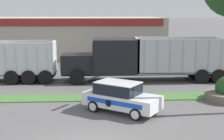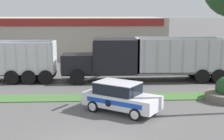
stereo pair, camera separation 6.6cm
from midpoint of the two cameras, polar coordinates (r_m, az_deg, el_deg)
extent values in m
cube|color=#477538|center=(19.69, -3.85, -5.05)|extent=(120.00, 1.67, 0.06)
cube|color=yellow|center=(25.45, -19.51, -2.14)|extent=(2.40, 0.14, 0.01)
cube|color=yellow|center=(24.46, -7.29, -2.11)|extent=(2.40, 0.14, 0.01)
cube|color=yellow|center=(24.64, 5.34, -1.97)|extent=(2.40, 0.14, 0.01)
cube|color=yellow|center=(25.97, 17.22, -1.76)|extent=(2.40, 0.14, 0.01)
cube|color=black|center=(24.60, 5.44, -0.49)|extent=(12.48, 1.40, 0.18)
cube|color=black|center=(24.25, -6.38, 1.24)|extent=(2.42, 2.08, 1.41)
cube|color=#B7B7BC|center=(24.35, -9.29, 1.21)|extent=(0.06, 1.78, 1.20)
cube|color=black|center=(24.16, 0.36, 2.66)|extent=(3.28, 2.54, 2.57)
cube|color=black|center=(24.06, -3.60, 3.69)|extent=(0.04, 2.16, 1.16)
cylinder|color=silver|center=(23.43, 4.74, 3.98)|extent=(0.14, 0.14, 1.30)
cube|color=#B7B7BC|center=(25.15, 11.88, -0.09)|extent=(6.78, 2.54, 0.12)
cube|color=#B7B7BC|center=(24.31, 4.42, 2.84)|extent=(0.16, 2.54, 2.59)
cube|color=#B7B7BC|center=(26.00, 19.07, 2.79)|extent=(0.16, 2.54, 2.59)
cube|color=#B7B7BC|center=(23.81, 12.72, 2.45)|extent=(6.78, 0.16, 2.59)
cube|color=#B7B7BC|center=(26.09, 11.32, 3.19)|extent=(6.78, 0.16, 2.59)
cube|color=#A3A3A8|center=(23.10, 5.82, 2.42)|extent=(0.10, 0.04, 2.46)
cube|color=#A3A3A8|center=(23.27, 8.18, 2.42)|extent=(0.10, 0.04, 2.46)
cube|color=#A3A3A8|center=(23.47, 10.51, 2.42)|extent=(0.10, 0.04, 2.46)
cube|color=#A3A3A8|center=(23.72, 12.79, 2.42)|extent=(0.10, 0.04, 2.46)
cube|color=#A3A3A8|center=(24.00, 15.01, 2.41)|extent=(0.10, 0.04, 2.46)
cube|color=#A3A3A8|center=(24.31, 17.19, 2.40)|extent=(0.10, 0.04, 2.46)
cube|color=#A3A3A8|center=(24.66, 19.31, 2.39)|extent=(0.10, 0.04, 2.46)
cylinder|color=black|center=(23.18, -6.51, -1.42)|extent=(1.09, 0.30, 1.09)
cylinder|color=black|center=(25.63, -6.18, -0.27)|extent=(1.09, 0.30, 1.09)
cylinder|color=black|center=(24.90, 18.81, -1.09)|extent=(1.09, 0.30, 1.09)
cylinder|color=black|center=(27.20, 16.89, -0.05)|extent=(1.09, 0.30, 1.09)
cylinder|color=black|center=(24.46, 16.05, -1.14)|extent=(1.09, 0.30, 1.09)
cylinder|color=black|center=(26.79, 14.33, -0.07)|extent=(1.09, 0.30, 1.09)
cube|color=#B7B7BC|center=(25.69, 17.74, 1.19)|extent=(0.06, 1.66, 1.06)
cylinder|color=black|center=(27.36, 19.27, -0.07)|extent=(1.14, 0.30, 1.14)
cube|color=silver|center=(25.36, -17.35, -0.27)|extent=(6.19, 2.32, 0.12)
cube|color=silver|center=(24.59, -10.67, 2.47)|extent=(0.16, 2.32, 2.34)
cube|color=silver|center=(24.14, -18.12, 1.98)|extent=(6.19, 0.16, 2.34)
cube|color=silver|center=(26.21, -16.91, 2.68)|extent=(6.19, 0.16, 2.34)
cube|color=#BCBCC1|center=(24.15, -19.07, 1.93)|extent=(0.10, 0.04, 2.23)
cube|color=#BCBCC1|center=(23.95, -17.29, 1.97)|extent=(0.10, 0.04, 2.23)
cube|color=#BCBCC1|center=(23.77, -15.48, 2.00)|extent=(0.10, 0.04, 2.23)
cube|color=#BCBCC1|center=(23.61, -13.65, 2.03)|extent=(0.10, 0.04, 2.23)
cube|color=#BCBCC1|center=(23.48, -11.79, 2.06)|extent=(0.10, 0.04, 2.23)
cylinder|color=black|center=(23.79, -12.16, -1.30)|extent=(1.07, 0.30, 1.07)
cylinder|color=black|center=(26.00, -11.37, -0.28)|extent=(1.07, 0.30, 1.07)
cylinder|color=black|center=(24.03, -15.11, -1.32)|extent=(1.07, 0.30, 1.07)
cylinder|color=black|center=(26.22, -14.08, -0.31)|extent=(1.07, 0.30, 1.07)
cylinder|color=black|center=(24.32, -18.00, -1.33)|extent=(1.07, 0.30, 1.07)
cylinder|color=black|center=(26.49, -16.75, -0.33)|extent=(1.07, 0.30, 1.07)
cube|color=white|center=(16.81, 1.69, -5.54)|extent=(4.36, 3.76, 0.69)
cube|color=black|center=(16.77, 0.97, -3.32)|extent=(2.72, 2.53, 0.59)
cube|color=white|center=(16.69, 0.97, -2.28)|extent=(2.72, 2.53, 0.04)
cube|color=black|center=(17.60, -3.82, -1.50)|extent=(0.95, 1.24, 0.03)
cube|color=blue|center=(16.07, 0.13, -6.03)|extent=(2.71, 1.88, 0.24)
cylinder|color=black|center=(16.25, -0.81, -6.10)|extent=(0.32, 0.22, 0.38)
cylinder|color=black|center=(15.64, 4.25, -8.11)|extent=(0.63, 0.52, 0.62)
cylinder|color=silver|center=(15.55, 4.06, -8.22)|extent=(0.36, 0.26, 0.44)
cylinder|color=black|center=(17.04, 6.81, -6.59)|extent=(0.63, 0.52, 0.62)
cylinder|color=silver|center=(17.13, 6.96, -6.50)|extent=(0.36, 0.26, 0.44)
cylinder|color=black|center=(16.91, -3.49, -6.67)|extent=(0.63, 0.52, 0.62)
cylinder|color=silver|center=(16.82, -3.70, -6.76)|extent=(0.36, 0.26, 0.44)
cylinder|color=black|center=(18.21, -0.51, -5.39)|extent=(0.63, 0.52, 0.62)
cylinder|color=silver|center=(18.30, -0.33, -5.32)|extent=(0.36, 0.26, 0.44)
cube|color=#BCB29E|center=(40.32, -9.08, 6.13)|extent=(24.41, 12.00, 4.70)
cube|color=maroon|center=(34.22, -10.24, 8.55)|extent=(23.19, 0.10, 0.80)
camera|label=1|loc=(0.03, -90.09, -0.02)|focal=50.00mm
camera|label=2|loc=(0.03, 89.91, 0.02)|focal=50.00mm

